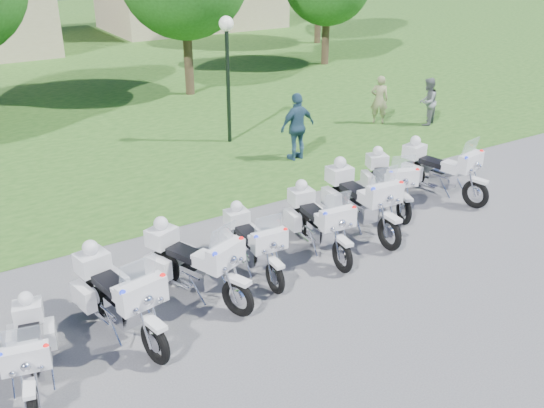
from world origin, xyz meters
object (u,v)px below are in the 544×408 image
bystander_b (428,102)px  bystander_a (379,100)px  bystander_c (297,127)px  motorcycle_1 (118,295)px  motorcycle_3 (252,242)px  motorcycle_2 (193,262)px  motorcycle_6 (388,181)px  motorcycle_0 (30,349)px  motorcycle_4 (318,221)px  motorcycle_5 (360,198)px  motorcycle_7 (440,169)px  lamp_post (227,48)px

bystander_b → bystander_a: bearing=-66.3°
bystander_c → motorcycle_1: bearing=32.9°
motorcycle_3 → bystander_b: size_ratio=1.38×
motorcycle_2 → motorcycle_6: 5.77m
motorcycle_3 → bystander_c: bystander_c is taller
motorcycle_0 → motorcycle_3: bearing=-153.8°
bystander_a → bystander_c: 4.60m
motorcycle_3 → bystander_b: bearing=-148.9°
motorcycle_4 → motorcycle_5: 1.39m
bystander_a → motorcycle_7: bearing=102.6°
motorcycle_4 → motorcycle_1: bearing=13.7°
motorcycle_4 → lamp_post: bearing=-97.5°
motorcycle_3 → bystander_b: bystander_b is taller
motorcycle_1 → bystander_c: bystander_c is taller
motorcycle_2 → bystander_b: 12.51m
motorcycle_1 → motorcycle_3: (2.89, 0.59, -0.10)m
motorcycle_5 → bystander_b: size_ratio=1.64×
motorcycle_3 → bystander_a: 10.65m
motorcycle_3 → motorcycle_7: 5.89m
lamp_post → bystander_b: 7.17m
motorcycle_1 → motorcycle_2: motorcycle_1 is taller
motorcycle_1 → bystander_c: bearing=-154.1°
motorcycle_3 → motorcycle_5: (2.94, 0.33, 0.12)m
motorcycle_3 → bystander_c: size_ratio=1.14×
motorcycle_0 → motorcycle_1: (1.51, 0.52, 0.12)m
motorcycle_3 → motorcycle_6: 4.38m
motorcycle_5 → motorcycle_7: motorcycle_5 is taller
motorcycle_6 → bystander_c: 3.90m
motorcycle_4 → motorcycle_5: size_ratio=0.90×
bystander_b → motorcycle_5: bearing=7.8°
motorcycle_6 → bystander_a: 6.89m
motorcycle_0 → bystander_b: bystander_b is taller
motorcycle_4 → bystander_b: 9.81m
motorcycle_0 → motorcycle_3: (4.41, 1.11, 0.03)m
motorcycle_5 → bystander_c: bearing=-102.9°
motorcycle_4 → bystander_a: bystander_a is taller
bystander_c → motorcycle_3: bearing=44.4°
motorcycle_0 → motorcycle_2: (3.04, 0.88, 0.11)m
motorcycle_2 → bystander_c: bearing=-159.5°
bystander_a → bystander_b: (1.26, -1.01, -0.02)m
bystander_b → bystander_c: size_ratio=0.82×
motorcycle_4 → motorcycle_6: (2.70, 0.89, -0.01)m
lamp_post → motorcycle_4: bearing=-103.5°
motorcycle_2 → bystander_c: (5.63, 5.02, 0.28)m
motorcycle_2 → motorcycle_1: bearing=-8.1°
motorcycle_2 → bystander_a: 11.91m
motorcycle_7 → bystander_c: 4.35m
motorcycle_2 → motorcycle_5: bearing=166.1°
motorcycle_2 → motorcycle_5: (4.31, 0.56, 0.04)m
motorcycle_6 → lamp_post: lamp_post is taller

